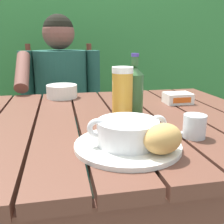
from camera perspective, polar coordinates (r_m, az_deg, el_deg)
The scene contains 13 objects.
dining_table at distance 0.98m, azimuth -3.31°, elevation -6.71°, with size 1.26×0.96×0.77m.
hedge_backdrop at distance 2.54m, azimuth -10.47°, elevation 13.01°, with size 3.92×0.93×2.15m.
chair_near_diner at distance 1.90m, azimuth -10.57°, elevation -1.79°, with size 0.46×0.42×1.02m.
person_eating at distance 1.65m, azimuth -10.89°, elevation 3.13°, with size 0.48×0.47×1.19m.
serving_plate at distance 0.69m, azimuth 3.38°, elevation -7.18°, with size 0.28×0.28×0.01m.
soup_bowl at distance 0.68m, azimuth 3.43°, elevation -4.17°, with size 0.21×0.16×0.07m.
bread_roll at distance 0.63m, azimuth 10.94°, elevation -5.68°, with size 0.12×0.11×0.07m.
beer_glass at distance 0.91m, azimuth 2.25°, elevation 3.99°, with size 0.07×0.07×0.18m.
beer_bottle at distance 0.98m, azimuth 4.85°, elevation 4.88°, with size 0.07×0.07×0.23m.
water_glass_small at distance 0.79m, azimuth 17.40°, elevation -2.94°, with size 0.07×0.07×0.07m.
butter_tub at distance 1.20m, azimuth 14.02°, elevation 2.94°, with size 0.12×0.09×0.05m.
table_knife at distance 0.79m, azimuth 11.86°, elevation -4.71°, with size 0.17×0.03×0.01m.
diner_bowl at distance 1.30m, azimuth -10.77°, elevation 4.42°, with size 0.15×0.15×0.06m.
Camera 1 is at (-0.12, -0.90, 1.04)m, focal length 42.31 mm.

